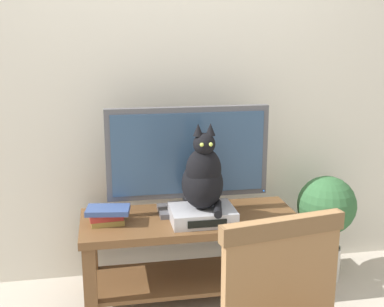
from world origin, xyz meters
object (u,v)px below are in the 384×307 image
Objects in this scene: potted_plant at (326,216)px; tv at (188,157)px; media_box at (202,214)px; book_stack at (107,215)px; tv_stand at (190,242)px; cat at (203,177)px.

tv is at bearing 178.56° from potted_plant.
media_box is 1.41× the size of book_stack.
tv is at bearing 11.28° from book_stack.
tv is 0.34m from media_box.
tv_stand is 1.34× the size of tv.
book_stack is at bearing -176.90° from potted_plant.
media_box is 0.83m from potted_plant.
cat is at bearing -170.00° from potted_plant.
potted_plant is at bearing 3.64° from tv_stand.
book_stack is at bearing -177.89° from tv_stand.
tv is 1.92× the size of cat.
tv_stand is 4.93× the size of book_stack.
media_box is 0.22m from cat.
book_stack is at bearing -168.72° from tv.
cat reaches higher than book_stack.
tv_stand is at bearing 125.92° from media_box.
potted_plant is (0.81, 0.14, -0.34)m from cat.
tv_stand is 3.50× the size of media_box.
cat is at bearing -85.59° from media_box.
tv is 2.62× the size of media_box.
cat is 1.92× the size of book_stack.
book_stack is 0.38× the size of potted_plant.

